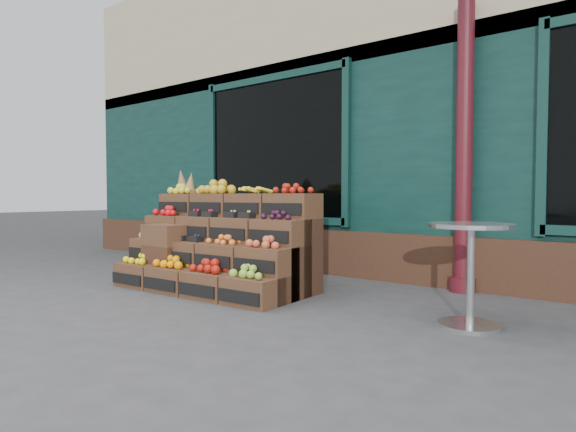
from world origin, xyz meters
The scene contains 6 objects.
ground centered at (0.00, 0.00, 0.00)m, with size 60.00×60.00×0.00m, color #3D3D3F.
shop_facade centered at (0.00, 5.11, 2.40)m, with size 12.00×6.24×4.80m.
crate_display centered at (-1.09, 0.57, 0.43)m, with size 2.28×1.17×1.40m.
spare_crates centered at (-1.66, 0.24, 0.36)m, with size 0.49×0.34×0.73m.
bistro_table centered at (1.71, 0.62, 0.53)m, with size 0.67×0.67×0.84m.
shopkeeper centered at (-1.51, 2.69, 0.87)m, with size 0.64×0.42×1.75m, color #164F29.
Camera 1 is at (2.89, -3.32, 1.06)m, focal length 30.00 mm.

